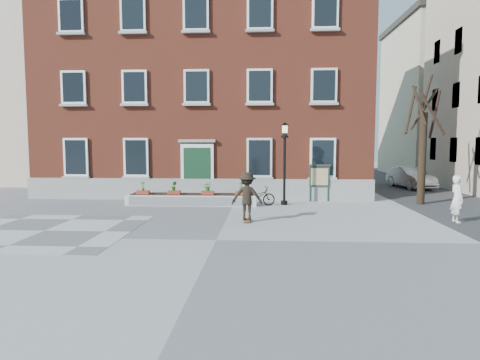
# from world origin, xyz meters

# --- Properties ---
(ground) EXTENTS (100.00, 100.00, 0.00)m
(ground) POSITION_xyz_m (0.00, 0.00, 0.00)
(ground) COLOR #939396
(ground) RESTS_ON ground
(checker_patch) EXTENTS (6.00, 6.00, 0.01)m
(checker_patch) POSITION_xyz_m (-6.00, 1.00, 0.01)
(checker_patch) COLOR #5D5E60
(checker_patch) RESTS_ON ground
(distant_building) EXTENTS (10.00, 12.00, 13.00)m
(distant_building) POSITION_xyz_m (-18.00, 20.00, 6.50)
(distant_building) COLOR beige
(distant_building) RESTS_ON ground
(bicycle) EXTENTS (1.82, 1.03, 0.90)m
(bicycle) POSITION_xyz_m (1.13, 7.00, 0.45)
(bicycle) COLOR black
(bicycle) RESTS_ON ground
(parked_car) EXTENTS (2.14, 4.32, 1.36)m
(parked_car) POSITION_xyz_m (10.86, 15.07, 0.68)
(parked_car) COLOR #AEB1B3
(parked_car) RESTS_ON ground
(bystander) EXTENTS (0.47, 0.68, 1.78)m
(bystander) POSITION_xyz_m (8.68, 3.39, 0.89)
(bystander) COLOR silver
(bystander) RESTS_ON ground
(brick_building) EXTENTS (18.40, 10.85, 12.60)m
(brick_building) POSITION_xyz_m (-2.00, 13.98, 6.30)
(brick_building) COLOR brown
(brick_building) RESTS_ON ground
(planter_assembly) EXTENTS (6.20, 1.12, 1.15)m
(planter_assembly) POSITION_xyz_m (-1.99, 7.18, 0.31)
(planter_assembly) COLOR silver
(planter_assembly) RESTS_ON ground
(bare_tree) EXTENTS (1.83, 1.83, 6.16)m
(bare_tree) POSITION_xyz_m (9.01, 8.01, 2.79)
(bare_tree) COLOR black
(bare_tree) RESTS_ON ground
(lamp_post) EXTENTS (0.40, 0.40, 3.93)m
(lamp_post) POSITION_xyz_m (2.42, 7.47, 2.54)
(lamp_post) COLOR black
(lamp_post) RESTS_ON ground
(notice_board) EXTENTS (1.10, 0.16, 1.87)m
(notice_board) POSITION_xyz_m (4.24, 8.74, 1.26)
(notice_board) COLOR #193325
(notice_board) RESTS_ON ground
(skateboarder) EXTENTS (1.17, 0.78, 1.88)m
(skateboarder) POSITION_xyz_m (0.82, 3.06, 0.97)
(skateboarder) COLOR brown
(skateboarder) RESTS_ON ground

